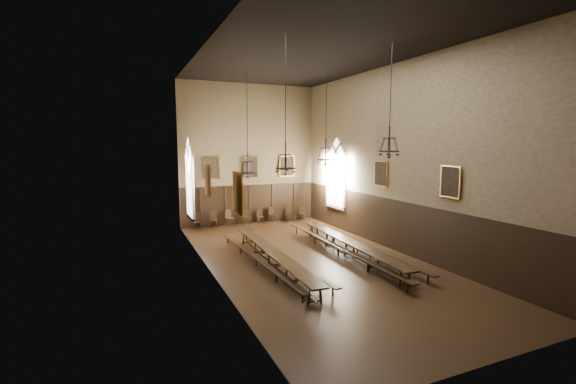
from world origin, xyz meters
TOP-DOWN VIEW (x-y plane):
  - floor at (0.00, 0.00)m, footprint 9.00×18.00m
  - ceiling at (0.00, 0.00)m, footprint 9.00×18.00m
  - wall_back at (0.00, 9.01)m, footprint 9.00×0.02m
  - wall_front at (0.00, -9.01)m, footprint 9.00×0.02m
  - wall_left at (-4.51, 0.00)m, footprint 0.02×18.00m
  - wall_right at (4.51, 0.00)m, footprint 0.02×18.00m
  - wainscot_panelling at (0.00, 0.00)m, footprint 9.00×18.00m
  - table_left at (-1.94, -0.20)m, footprint 0.93×9.09m
  - table_right at (1.92, -0.10)m, footprint 1.22×9.17m
  - bench_left_outer at (-2.56, 0.20)m, footprint 0.63×9.17m
  - bench_left_inner at (-1.45, 0.22)m, footprint 0.83×9.04m
  - bench_right_inner at (1.43, 0.12)m, footprint 0.52×10.54m
  - bench_right_outer at (2.54, 0.18)m, footprint 0.48×9.91m
  - chair_0 at (-3.52, 8.53)m, footprint 0.52×0.52m
  - chair_1 at (-2.53, 8.60)m, footprint 0.47×0.47m
  - chair_2 at (-1.50, 8.58)m, footprint 0.58×0.58m
  - chair_3 at (-0.41, 8.56)m, footprint 0.40×0.40m
  - chair_4 at (0.58, 8.58)m, footprint 0.41×0.41m
  - chair_5 at (1.42, 8.53)m, footprint 0.54×0.54m
  - chair_6 at (2.61, 8.57)m, footprint 0.49×0.49m
  - chair_7 at (3.59, 8.57)m, footprint 0.44×0.44m
  - chandelier_back_left at (-2.13, 2.58)m, footprint 0.81×0.81m
  - chandelier_back_right at (1.89, 2.25)m, footprint 0.92×0.92m
  - chandelier_front_left at (-2.16, -2.08)m, footprint 0.76×0.76m
  - chandelier_front_right at (1.91, -2.74)m, footprint 0.79×0.79m
  - portrait_back_0 at (-2.60, 8.88)m, footprint 1.10×0.12m
  - portrait_back_1 at (0.00, 8.88)m, footprint 1.10×0.12m
  - portrait_back_2 at (2.60, 8.88)m, footprint 1.10×0.12m
  - portrait_left_0 at (-4.38, 1.00)m, footprint 0.12×1.00m
  - portrait_left_1 at (-4.38, -3.50)m, footprint 0.12×1.00m
  - portrait_right_0 at (4.38, 1.00)m, footprint 0.12×1.00m
  - portrait_right_1 at (4.38, -3.50)m, footprint 0.12×1.00m
  - window_right at (4.43, 5.50)m, footprint 0.20×2.20m
  - window_left at (-4.43, 5.50)m, footprint 0.20×2.20m

SIDE VIEW (x-z plane):
  - floor at x=0.00m, z-range -0.02..0.00m
  - bench_left_inner at x=-1.45m, z-range 0.06..0.46m
  - chair_7 at x=3.59m, z-range -0.17..0.69m
  - bench_left_outer at x=-2.56m, z-range 0.06..0.47m
  - chair_3 at x=-0.41m, z-range -0.17..0.71m
  - chair_4 at x=0.58m, z-range -0.18..0.72m
  - chair_0 at x=-3.52m, z-range -0.18..0.74m
  - bench_right_outer at x=2.54m, z-range 0.06..0.51m
  - chair_6 at x=2.61m, z-range -0.19..0.76m
  - chair_1 at x=-2.53m, z-range -0.19..0.78m
  - bench_right_inner at x=1.43m, z-range 0.06..0.54m
  - chair_5 at x=1.42m, z-range -0.20..0.82m
  - chair_2 at x=-1.50m, z-range -0.20..0.82m
  - table_left at x=-1.94m, z-range 0.00..0.71m
  - table_right at x=1.92m, z-range 0.00..0.71m
  - wainscot_panelling at x=0.00m, z-range 0.00..2.50m
  - window_right at x=4.43m, z-range 1.10..5.70m
  - window_left at x=-4.43m, z-range 1.10..5.70m
  - portrait_back_0 at x=-2.60m, z-range 3.00..4.40m
  - portrait_back_1 at x=0.00m, z-range 3.00..4.40m
  - portrait_back_2 at x=2.60m, z-range 3.00..4.40m
  - portrait_left_0 at x=-4.38m, z-range 3.05..4.35m
  - portrait_left_1 at x=-4.38m, z-range 3.05..4.35m
  - portrait_right_0 at x=4.38m, z-range 3.05..4.35m
  - portrait_right_1 at x=4.38m, z-range 3.05..4.35m
  - chandelier_back_left at x=-2.13m, z-range 1.55..6.86m
  - wall_back at x=0.00m, z-range 0.00..9.00m
  - wall_front at x=0.00m, z-range 0.00..9.00m
  - wall_left at x=-4.51m, z-range 0.00..9.00m
  - wall_right at x=4.51m, z-range 0.00..9.00m
  - chandelier_front_left at x=-2.16m, z-range 2.27..7.09m
  - chandelier_back_right at x=1.89m, z-range 2.30..7.07m
  - chandelier_front_right at x=1.91m, z-range 3.09..7.32m
  - ceiling at x=0.00m, z-range 9.00..9.02m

